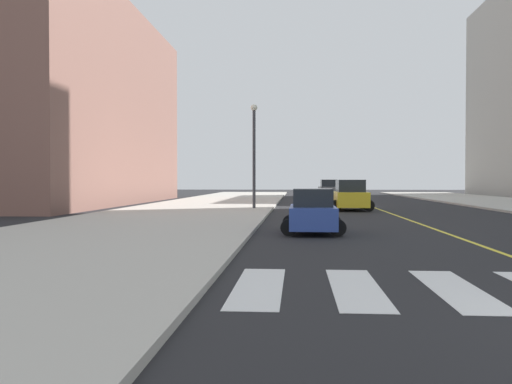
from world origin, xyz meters
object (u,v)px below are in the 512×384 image
Objects in this scene: car_blue_nearest at (313,212)px; street_lamp at (254,146)px; car_yellow_second at (350,196)px; car_gray_third at (328,189)px.

car_blue_nearest is 16.31m from street_lamp.
car_gray_third reaches higher than car_yellow_second.
car_blue_nearest is at bearing -101.69° from car_yellow_second.
car_blue_nearest is 0.81× the size of car_gray_third.
car_blue_nearest is 16.34m from car_yellow_second.
car_gray_third is (0.12, 27.18, 0.02)m from car_yellow_second.
car_yellow_second is at bearing 4.59° from street_lamp.
street_lamp is at bearing 102.76° from car_blue_nearest.
car_yellow_second is at bearing 80.09° from car_blue_nearest.
car_gray_third is at bearing 86.33° from car_blue_nearest.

